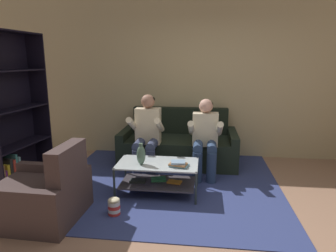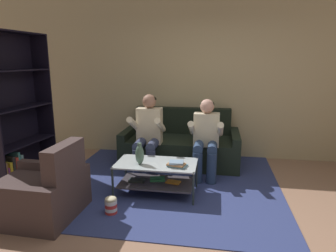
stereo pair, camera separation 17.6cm
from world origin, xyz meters
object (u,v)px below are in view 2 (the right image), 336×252
(person_seated_right, at_px, (206,135))
(coffee_table, at_px, (156,173))
(vase, at_px, (140,154))
(bookshelf, at_px, (14,120))
(popcorn_tub, at_px, (111,205))
(book_stack, at_px, (177,164))
(couch, at_px, (181,146))
(person_seated_left, at_px, (148,131))
(armchair, at_px, (40,193))

(person_seated_right, relative_size, coffee_table, 1.12)
(vase, bearing_deg, bookshelf, 171.82)
(person_seated_right, distance_m, popcorn_tub, 1.75)
(book_stack, bearing_deg, couch, 94.83)
(couch, height_order, book_stack, couch)
(person_seated_right, bearing_deg, person_seated_left, 179.67)
(book_stack, xyz_separation_m, popcorn_tub, (-0.69, -0.52, -0.35))
(armchair, bearing_deg, bookshelf, 134.35)
(person_seated_left, distance_m, bookshelf, 1.93)
(person_seated_left, height_order, popcorn_tub, person_seated_left)
(person_seated_left, height_order, vase, person_seated_left)
(coffee_table, bearing_deg, popcorn_tub, -122.98)
(coffee_table, relative_size, armchair, 1.10)
(bookshelf, relative_size, popcorn_tub, 10.20)
(couch, xyz_separation_m, person_seated_right, (0.44, -0.55, 0.34))
(person_seated_right, height_order, vase, person_seated_right)
(couch, height_order, coffee_table, couch)
(bookshelf, xyz_separation_m, popcorn_tub, (1.72, -0.81, -0.78))
(book_stack, xyz_separation_m, armchair, (-1.45, -0.68, -0.19))
(person_seated_left, relative_size, vase, 4.35)
(vase, bearing_deg, person_seated_right, 44.62)
(bookshelf, relative_size, armchair, 2.24)
(book_stack, bearing_deg, bookshelf, 173.14)
(person_seated_right, xyz_separation_m, armchair, (-1.78, -1.49, -0.37))
(person_seated_right, height_order, armchair, person_seated_right)
(vase, bearing_deg, person_seated_left, 95.48)
(book_stack, relative_size, popcorn_tub, 1.27)
(book_stack, relative_size, bookshelf, 0.12)
(coffee_table, distance_m, armchair, 1.41)
(bookshelf, bearing_deg, couch, 25.00)
(vase, relative_size, popcorn_tub, 1.35)
(popcorn_tub, bearing_deg, person_seated_left, 84.35)
(person_seated_left, height_order, coffee_table, person_seated_left)
(vase, height_order, bookshelf, bookshelf)
(person_seated_right, relative_size, armchair, 1.23)
(person_seated_left, distance_m, person_seated_right, 0.88)
(couch, xyz_separation_m, popcorn_tub, (-0.57, -1.88, -0.19))
(person_seated_right, xyz_separation_m, vase, (-0.80, -0.79, -0.08))
(couch, height_order, person_seated_left, person_seated_left)
(armchair, bearing_deg, person_seated_right, 39.96)
(vase, xyz_separation_m, popcorn_tub, (-0.21, -0.53, -0.45))
(person_seated_left, bearing_deg, bookshelf, -164.27)
(person_seated_left, distance_m, armchair, 1.79)
(person_seated_right, distance_m, bookshelf, 2.79)
(vase, xyz_separation_m, bookshelf, (-1.93, 0.28, 0.33))
(person_seated_right, bearing_deg, popcorn_tub, -127.37)
(person_seated_left, distance_m, vase, 0.81)
(bookshelf, bearing_deg, person_seated_right, 10.70)
(person_seated_left, bearing_deg, armchair, -120.99)
(person_seated_right, xyz_separation_m, popcorn_tub, (-1.01, -1.32, -0.54))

